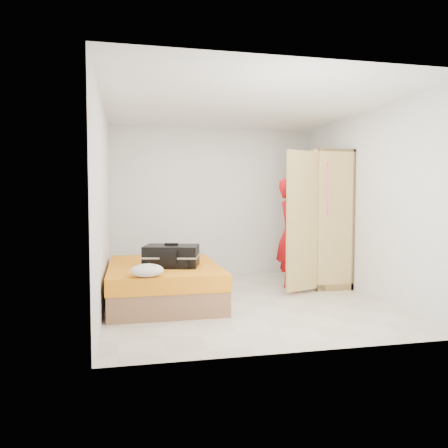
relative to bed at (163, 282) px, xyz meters
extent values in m
plane|color=beige|center=(1.05, -0.22, -0.25)|extent=(4.00, 4.00, 0.00)
plane|color=white|center=(1.05, -0.22, 2.35)|extent=(4.00, 4.00, 0.00)
cube|color=white|center=(1.05, 1.78, 1.05)|extent=(3.60, 0.02, 2.60)
cube|color=white|center=(1.05, -2.22, 1.05)|extent=(3.60, 0.02, 2.60)
cube|color=white|center=(-0.75, -0.22, 1.05)|extent=(0.02, 4.00, 2.60)
cube|color=white|center=(2.85, -0.22, 1.05)|extent=(0.02, 4.00, 2.60)
cube|color=olive|center=(0.00, 0.00, -0.10)|extent=(1.40, 2.00, 0.30)
cube|color=#EEA719|center=(0.00, 0.00, 0.15)|extent=(1.42, 2.02, 0.20)
cube|color=tan|center=(2.82, 0.68, 0.80)|extent=(0.04, 1.20, 2.10)
cube|color=tan|center=(2.55, 0.10, 0.80)|extent=(0.58, 0.04, 2.10)
cube|color=tan|center=(2.55, 1.26, 0.80)|extent=(0.58, 0.04, 2.10)
cube|color=tan|center=(2.55, 0.68, 1.83)|extent=(0.58, 1.20, 0.04)
cube|color=tan|center=(2.55, 0.68, -0.20)|extent=(0.58, 1.20, 0.10)
cube|color=tan|center=(2.28, 0.98, 0.80)|extent=(0.04, 0.59, 2.00)
cube|color=tan|center=(1.99, 0.01, 0.80)|extent=(0.56, 0.25, 2.00)
cylinder|color=#B2B2B7|center=(2.55, 0.68, 1.67)|extent=(0.02, 1.10, 0.02)
imported|color=#B60B0B|center=(1.92, 0.31, 0.59)|extent=(0.51, 0.67, 1.67)
cube|color=black|center=(0.09, -0.22, 0.38)|extent=(0.78, 0.64, 0.27)
cube|color=black|center=(0.09, -0.22, 0.53)|extent=(0.18, 0.09, 0.03)
ellipsoid|color=white|center=(-0.25, -0.90, 0.32)|extent=(0.38, 0.38, 0.14)
cube|color=white|center=(0.20, 0.85, 0.30)|extent=(0.63, 0.38, 0.11)
camera|label=1|loc=(-0.44, -5.83, 1.13)|focal=35.00mm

